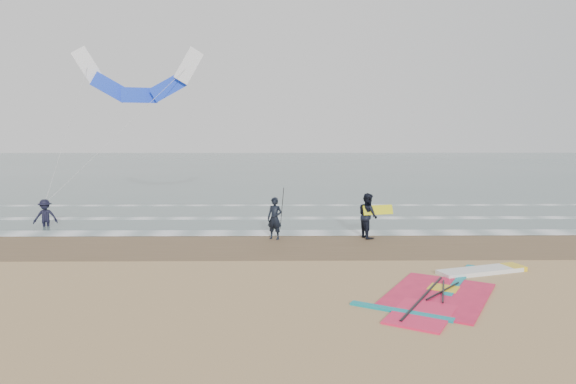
{
  "coord_description": "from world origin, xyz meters",
  "views": [
    {
      "loc": [
        -1.32,
        -13.64,
        4.44
      ],
      "look_at": [
        -1.09,
        5.0,
        2.2
      ],
      "focal_mm": 32.0,
      "sensor_mm": 36.0,
      "label": 1
    }
  ],
  "objects_px": {
    "person_standing": "(275,218)",
    "person_wading": "(45,210)",
    "surf_kite": "(138,81)",
    "person_walking": "(368,216)",
    "windsurf_rig": "(452,288)"
  },
  "relations": [
    {
      "from": "person_standing",
      "to": "person_wading",
      "type": "relative_size",
      "value": 1.06
    },
    {
      "from": "surf_kite",
      "to": "person_walking",
      "type": "bearing_deg",
      "value": -32.47
    },
    {
      "from": "windsurf_rig",
      "to": "person_standing",
      "type": "relative_size",
      "value": 3.49
    },
    {
      "from": "person_walking",
      "to": "person_wading",
      "type": "bearing_deg",
      "value": 62.68
    },
    {
      "from": "windsurf_rig",
      "to": "person_walking",
      "type": "distance_m",
      "value": 7.16
    },
    {
      "from": "person_wading",
      "to": "person_walking",
      "type": "bearing_deg",
      "value": -20.93
    },
    {
      "from": "windsurf_rig",
      "to": "person_wading",
      "type": "bearing_deg",
      "value": 148.68
    },
    {
      "from": "person_standing",
      "to": "surf_kite",
      "type": "height_order",
      "value": "surf_kite"
    },
    {
      "from": "person_standing",
      "to": "person_walking",
      "type": "bearing_deg",
      "value": 27.95
    },
    {
      "from": "person_wading",
      "to": "surf_kite",
      "type": "xyz_separation_m",
      "value": [
        3.25,
        4.59,
        6.28
      ]
    },
    {
      "from": "windsurf_rig",
      "to": "surf_kite",
      "type": "relative_size",
      "value": 0.77
    },
    {
      "from": "person_standing",
      "to": "surf_kite",
      "type": "xyz_separation_m",
      "value": [
        -7.38,
        7.38,
        6.23
      ]
    },
    {
      "from": "windsurf_rig",
      "to": "person_standing",
      "type": "height_order",
      "value": "person_standing"
    },
    {
      "from": "windsurf_rig",
      "to": "person_standing",
      "type": "xyz_separation_m",
      "value": [
        -5.09,
        6.77,
        0.83
      ]
    },
    {
      "from": "person_standing",
      "to": "surf_kite",
      "type": "distance_m",
      "value": 12.16
    }
  ]
}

